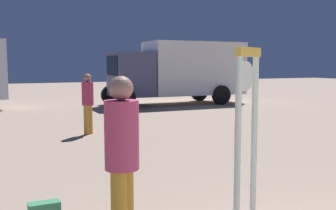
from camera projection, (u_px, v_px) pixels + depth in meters
standing_clock at (246, 123)px, 4.32m from camera, size 0.46×0.28×2.07m
person_near_clock at (122, 156)px, 3.86m from camera, size 0.34×0.34×1.78m
person_distant at (88, 101)px, 10.59m from camera, size 0.31×0.31×1.64m
box_truck_near at (181, 70)px, 18.71m from camera, size 6.72×2.54×2.95m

